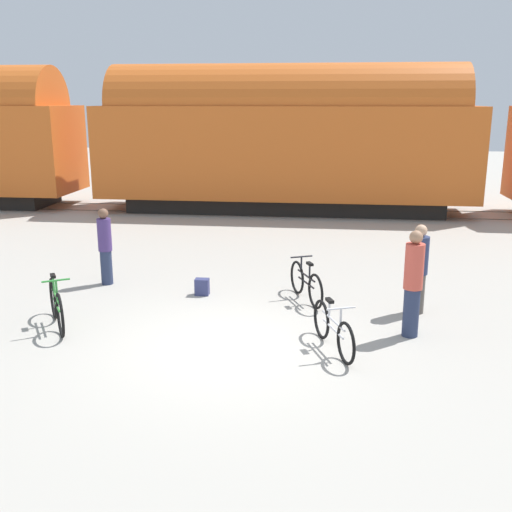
# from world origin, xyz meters

# --- Properties ---
(ground_plane) EXTENTS (80.00, 80.00, 0.00)m
(ground_plane) POSITION_xyz_m (0.00, 0.00, 0.00)
(ground_plane) COLOR #A8A399
(freight_train) EXTENTS (41.77, 2.98, 5.09)m
(freight_train) POSITION_xyz_m (0.00, 12.24, 2.66)
(freight_train) COLOR black
(freight_train) RESTS_ON ground_plane
(rail_near) EXTENTS (53.77, 0.07, 0.01)m
(rail_near) POSITION_xyz_m (0.00, 11.52, 0.01)
(rail_near) COLOR #4C4238
(rail_near) RESTS_ON ground_plane
(rail_far) EXTENTS (53.77, 0.07, 0.01)m
(rail_far) POSITION_xyz_m (0.00, 12.96, 0.01)
(rail_far) COLOR #4C4238
(rail_far) RESTS_ON ground_plane
(bicycle_silver) EXTENTS (0.67, 1.61, 0.82)m
(bicycle_silver) POSITION_xyz_m (1.69, -0.02, 0.35)
(bicycle_silver) COLOR black
(bicycle_silver) RESTS_ON ground_plane
(bicycle_black) EXTENTS (0.72, 1.54, 0.85)m
(bicycle_black) POSITION_xyz_m (1.17, 2.37, 0.36)
(bicycle_black) COLOR black
(bicycle_black) RESTS_ON ground_plane
(bicycle_green) EXTENTS (0.95, 1.50, 0.95)m
(bicycle_green) POSITION_xyz_m (-3.09, 0.42, 0.40)
(bicycle_green) COLOR black
(bicycle_green) RESTS_ON ground_plane
(person_in_navy) EXTENTS (0.33, 0.33, 1.68)m
(person_in_navy) POSITION_xyz_m (3.25, 1.94, 0.85)
(person_in_navy) COLOR #514C47
(person_in_navy) RESTS_ON ground_plane
(person_in_red) EXTENTS (0.32, 0.32, 1.82)m
(person_in_red) POSITION_xyz_m (2.99, 0.74, 0.93)
(person_in_red) COLOR #283351
(person_in_red) RESTS_ON ground_plane
(person_in_purple) EXTENTS (0.29, 0.29, 1.66)m
(person_in_purple) POSITION_xyz_m (-3.15, 2.99, 0.85)
(person_in_purple) COLOR #283351
(person_in_purple) RESTS_ON ground_plane
(backpack) EXTENTS (0.28, 0.20, 0.34)m
(backpack) POSITION_xyz_m (-0.95, 2.49, 0.17)
(backpack) COLOR navy
(backpack) RESTS_ON ground_plane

